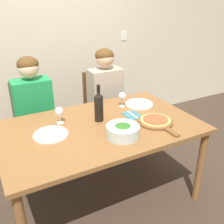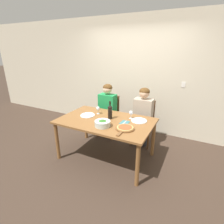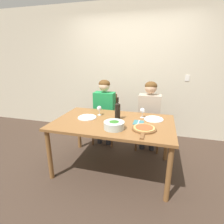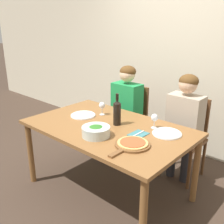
% 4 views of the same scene
% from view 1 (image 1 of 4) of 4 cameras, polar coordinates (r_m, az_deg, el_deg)
% --- Properties ---
extents(ground_plane, '(40.00, 40.00, 0.00)m').
position_cam_1_polar(ground_plane, '(2.68, -2.32, -17.74)').
color(ground_plane, '#3D2D23').
extents(back_wall, '(10.00, 0.06, 2.70)m').
position_cam_1_polar(back_wall, '(3.42, -14.28, 16.21)').
color(back_wall, beige).
rests_on(back_wall, ground).
extents(dining_table, '(1.68, 1.03, 0.77)m').
position_cam_1_polar(dining_table, '(2.27, -2.61, -4.73)').
color(dining_table, brown).
rests_on(dining_table, ground).
extents(chair_left, '(0.42, 0.42, 0.95)m').
position_cam_1_polar(chair_left, '(3.00, -16.64, -1.91)').
color(chair_left, brown).
rests_on(chair_left, ground).
extents(chair_right, '(0.42, 0.42, 0.95)m').
position_cam_1_polar(chair_right, '(3.24, -2.20, 1.13)').
color(chair_right, brown).
rests_on(chair_right, ground).
extents(person_woman, '(0.47, 0.51, 1.25)m').
position_cam_1_polar(person_woman, '(2.81, -16.71, 1.55)').
color(person_woman, '#28282D').
rests_on(person_woman, ground).
extents(person_man, '(0.47, 0.51, 1.25)m').
position_cam_1_polar(person_man, '(3.06, -1.34, 4.50)').
color(person_man, '#28282D').
rests_on(person_man, ground).
extents(wine_bottle, '(0.08, 0.08, 0.33)m').
position_cam_1_polar(wine_bottle, '(2.27, -2.90, 1.25)').
color(wine_bottle, black).
rests_on(wine_bottle, dining_table).
extents(broccoli_bowl, '(0.26, 0.26, 0.10)m').
position_cam_1_polar(broccoli_bowl, '(2.05, 2.37, -4.14)').
color(broccoli_bowl, silver).
rests_on(broccoli_bowl, dining_table).
extents(dinner_plate_left, '(0.28, 0.28, 0.02)m').
position_cam_1_polar(dinner_plate_left, '(2.14, -13.18, -4.72)').
color(dinner_plate_left, white).
rests_on(dinner_plate_left, dining_table).
extents(dinner_plate_right, '(0.28, 0.28, 0.02)m').
position_cam_1_polar(dinner_plate_right, '(2.66, 5.92, 1.77)').
color(dinner_plate_right, white).
rests_on(dinner_plate_right, dining_table).
extents(pizza_on_board, '(0.31, 0.45, 0.04)m').
position_cam_1_polar(pizza_on_board, '(2.30, 9.54, -2.02)').
color(pizza_on_board, brown).
rests_on(pizza_on_board, dining_table).
extents(wine_glass_left, '(0.07, 0.07, 0.15)m').
position_cam_1_polar(wine_glass_left, '(2.28, -11.41, -0.03)').
color(wine_glass_left, silver).
rests_on(wine_glass_left, dining_table).
extents(wine_glass_right, '(0.07, 0.07, 0.15)m').
position_cam_1_polar(wine_glass_right, '(2.57, 2.23, 3.36)').
color(wine_glass_right, silver).
rests_on(wine_glass_right, dining_table).
extents(fork_on_napkin, '(0.14, 0.18, 0.01)m').
position_cam_1_polar(fork_on_napkin, '(2.42, 4.46, -0.69)').
color(fork_on_napkin, '#387075').
rests_on(fork_on_napkin, dining_table).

